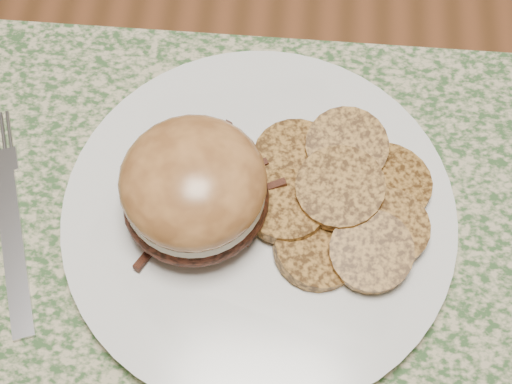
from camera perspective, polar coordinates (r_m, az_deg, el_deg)
ground at (r=1.33m, az=13.17°, el=-6.41°), size 3.50×3.50×0.00m
placemat at (r=0.51m, az=-1.23°, el=-2.36°), size 0.45×0.33×0.00m
dinner_plate at (r=0.50m, az=0.25°, el=-1.91°), size 0.26×0.26×0.02m
pork_sandwich at (r=0.47m, az=-4.96°, el=0.17°), size 0.13×0.13×0.07m
roasted_potatoes at (r=0.49m, az=6.84°, el=-0.49°), size 0.15×0.15×0.03m
fork at (r=0.54m, az=-19.10°, el=-1.84°), size 0.08×0.18×0.00m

